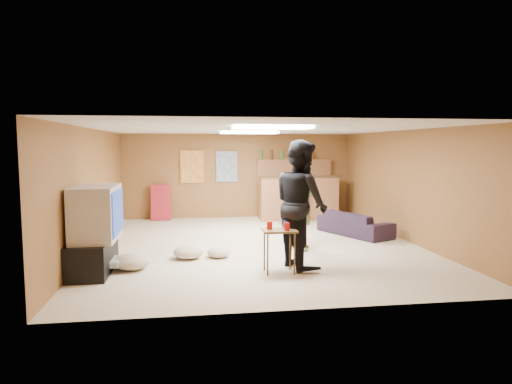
{
  "coord_description": "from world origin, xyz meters",
  "views": [
    {
      "loc": [
        -1.27,
        -8.47,
        1.89
      ],
      "look_at": [
        0.0,
        0.2,
        1.0
      ],
      "focal_mm": 32.0,
      "sensor_mm": 36.0,
      "label": 1
    }
  ],
  "objects": [
    {
      "name": "bar_shelf",
      "position": [
        1.5,
        3.4,
        1.5
      ],
      "size": [
        2.0,
        0.18,
        0.05
      ],
      "primitive_type": "cube",
      "color": "brown",
      "rests_on": "bar_backing"
    },
    {
      "name": "person_olive",
      "position": [
        0.76,
        -0.47,
        0.89
      ],
      "size": [
        0.54,
        0.72,
        1.78
      ],
      "primitive_type": "imported",
      "rotation": [
        0.0,
        0.0,
        1.37
      ],
      "color": "brown",
      "rests_on": "ground"
    },
    {
      "name": "dvd_box",
      "position": [
        -2.5,
        -1.5,
        0.15
      ],
      "size": [
        0.35,
        0.5,
        0.08
      ],
      "primitive_type": "cube",
      "color": "#B2B2B7",
      "rests_on": "tv_stand"
    },
    {
      "name": "wall_front",
      "position": [
        0.0,
        -3.5,
        1.1
      ],
      "size": [
        6.0,
        0.02,
        2.2
      ],
      "primitive_type": "cube",
      "color": "brown",
      "rests_on": "ground"
    },
    {
      "name": "wall_left",
      "position": [
        -3.0,
        0.0,
        1.1
      ],
      "size": [
        0.02,
        7.0,
        2.2
      ],
      "primitive_type": "cube",
      "color": "brown",
      "rests_on": "ground"
    },
    {
      "name": "ground",
      "position": [
        0.0,
        0.0,
        0.0
      ],
      "size": [
        7.0,
        7.0,
        0.0
      ],
      "primitive_type": "plane",
      "color": "beige",
      "rests_on": "ground"
    },
    {
      "name": "person_black",
      "position": [
        0.44,
        -1.63,
        0.99
      ],
      "size": [
        0.97,
        1.12,
        1.99
      ],
      "primitive_type": "imported",
      "rotation": [
        0.0,
        0.0,
        1.83
      ],
      "color": "black",
      "rests_on": "ground"
    },
    {
      "name": "bottle_row",
      "position": [
        1.3,
        3.38,
        1.65
      ],
      "size": [
        1.48,
        0.08,
        0.26
      ],
      "primitive_type": null,
      "color": "#3F7233",
      "rests_on": "bar_shelf"
    },
    {
      "name": "cushion_near_tv",
      "position": [
        -1.31,
        -0.87,
        0.11
      ],
      "size": [
        0.63,
        0.63,
        0.22
      ],
      "primitive_type": "ellipsoid",
      "rotation": [
        0.0,
        0.0,
        -0.33
      ],
      "color": "tan",
      "rests_on": "ground"
    },
    {
      "name": "bar_counter",
      "position": [
        1.5,
        2.95,
        0.55
      ],
      "size": [
        2.0,
        0.6,
        1.1
      ],
      "primitive_type": "cube",
      "color": "brown",
      "rests_on": "ground"
    },
    {
      "name": "folding_chair_stack",
      "position": [
        -2.0,
        3.3,
        0.45
      ],
      "size": [
        0.5,
        0.26,
        0.91
      ],
      "primitive_type": "cube",
      "rotation": [
        -0.14,
        0.0,
        0.0
      ],
      "color": "#AC1F2A",
      "rests_on": "ground"
    },
    {
      "name": "ceiling_panel_back",
      "position": [
        0.0,
        1.2,
        2.17
      ],
      "size": [
        1.2,
        0.6,
        0.04
      ],
      "primitive_type": "cube",
      "color": "white",
      "rests_on": "ceiling"
    },
    {
      "name": "poster_left",
      "position": [
        -1.2,
        3.46,
        1.35
      ],
      "size": [
        0.6,
        0.03,
        0.85
      ],
      "primitive_type": "cube",
      "color": "#BF3F26",
      "rests_on": "wall_back"
    },
    {
      "name": "cup_red_far",
      "position": [
        0.13,
        -2.01,
        0.71
      ],
      "size": [
        0.1,
        0.1,
        0.12
      ],
      "primitive_type": "cylinder",
      "rotation": [
        0.0,
        0.0,
        -0.17
      ],
      "color": "red",
      "rests_on": "tray_table"
    },
    {
      "name": "sofa",
      "position": [
        2.2,
        0.7,
        0.25
      ],
      "size": [
        1.3,
        1.82,
        0.49
      ],
      "primitive_type": "imported",
      "rotation": [
        0.0,
        0.0,
        1.99
      ],
      "color": "black",
      "rests_on": "ground"
    },
    {
      "name": "tv_screen",
      "position": [
        -2.34,
        -1.5,
        0.9
      ],
      "size": [
        0.02,
        0.95,
        0.65
      ],
      "primitive_type": "cube",
      "color": "navy",
      "rests_on": "tv_body"
    },
    {
      "name": "cup_red_near",
      "position": [
        -0.1,
        -1.86,
        0.71
      ],
      "size": [
        0.09,
        0.09,
        0.12
      ],
      "primitive_type": "cylinder",
      "rotation": [
        0.0,
        0.0,
        -0.04
      ],
      "color": "red",
      "rests_on": "tray_table"
    },
    {
      "name": "bar_stool_left",
      "position": [
        1.01,
        2.1,
        0.65
      ],
      "size": [
        0.55,
        0.55,
        1.31
      ],
      "primitive_type": null,
      "rotation": [
        0.0,
        0.0,
        0.42
      ],
      "color": "brown",
      "rests_on": "ground"
    },
    {
      "name": "cup_blue",
      "position": [
        0.17,
        -1.8,
        0.71
      ],
      "size": [
        0.1,
        0.1,
        0.12
      ],
      "primitive_type": "cylinder",
      "rotation": [
        0.0,
        0.0,
        0.17
      ],
      "color": "#16319B",
      "rests_on": "tray_table"
    },
    {
      "name": "ceiling",
      "position": [
        0.0,
        0.0,
        2.2
      ],
      "size": [
        6.0,
        7.0,
        0.02
      ],
      "primitive_type": "cube",
      "color": "silver",
      "rests_on": "ground"
    },
    {
      "name": "bar_lip",
      "position": [
        1.5,
        2.7,
        1.1
      ],
      "size": [
        2.1,
        0.12,
        0.05
      ],
      "primitive_type": "cube",
      "color": "#412C14",
      "rests_on": "bar_counter"
    },
    {
      "name": "bar_backing",
      "position": [
        1.5,
        3.42,
        1.2
      ],
      "size": [
        2.0,
        0.14,
        0.6
      ],
      "primitive_type": "cube",
      "color": "brown",
      "rests_on": "bar_counter"
    },
    {
      "name": "tv_body",
      "position": [
        -2.65,
        -1.5,
        0.9
      ],
      "size": [
        0.6,
        1.1,
        0.8
      ],
      "primitive_type": "cube",
      "color": "#B2B2B7",
      "rests_on": "tv_stand"
    },
    {
      "name": "poster_right",
      "position": [
        -0.3,
        3.46,
        1.35
      ],
      "size": [
        0.55,
        0.03,
        0.8
      ],
      "primitive_type": "cube",
      "color": "#334C99",
      "rests_on": "wall_back"
    },
    {
      "name": "tv_stand",
      "position": [
        -2.72,
        -1.5,
        0.25
      ],
      "size": [
        0.55,
        1.3,
        0.5
      ],
      "primitive_type": "cube",
      "color": "black",
      "rests_on": "ground"
    },
    {
      "name": "cushion_far",
      "position": [
        -2.17,
        -1.43,
        0.12
      ],
      "size": [
        0.68,
        0.68,
        0.25
      ],
      "primitive_type": "ellipsoid",
      "rotation": [
        0.0,
        0.0,
        0.27
      ],
      "color": "tan",
      "rests_on": "ground"
    },
    {
      "name": "tray_table",
      "position": [
        0.04,
        -1.92,
        0.33
      ],
      "size": [
        0.52,
        0.42,
        0.65
      ],
      "primitive_type": "cube",
      "rotation": [
        0.0,
        0.0,
        -0.04
      ],
      "color": "#412C14",
      "rests_on": "ground"
    },
    {
      "name": "wall_back",
      "position": [
        0.0,
        3.5,
        1.1
      ],
      "size": [
        6.0,
        0.02,
        2.2
      ],
      "primitive_type": "cube",
      "color": "brown",
      "rests_on": "ground"
    },
    {
      "name": "wall_right",
      "position": [
        3.0,
        0.0,
        1.1
      ],
      "size": [
        0.02,
        7.0,
        2.2
      ],
      "primitive_type": "cube",
      "color": "brown",
      "rests_on": "ground"
    },
    {
      "name": "bar_stool_right",
      "position": [
        1.55,
        2.72,
        0.55
      ],
      "size": [
        0.4,
        0.4,
        1.09
      ],
      "primitive_type": null,
      "rotation": [
        0.0,
        0.0,
        0.18
      ],
      "color": "brown",
      "rests_on": "ground"
    },
    {
      "name": "cushion_mid",
      "position": [
        -0.8,
        -0.86,
        0.09
      ],
      "size": [
        0.43,
        0.43,
        0.17
      ],
      "primitive_type": "ellipsoid",
      "rotation": [
        0.0,
        0.0,
        -0.13
      ],
      "color": "tan",
      "rests_on": "ground"
    },
    {
      "name": "ceiling_panel_front",
      "position": [
        0.0,
        -1.5,
        2.17
      ],
      "size": [
        1.2,
        0.6,
        0.04
      ],
      "primitive_type": "cube",
      "color": "white",
      "rests_on": "ceiling"
    }
  ]
}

